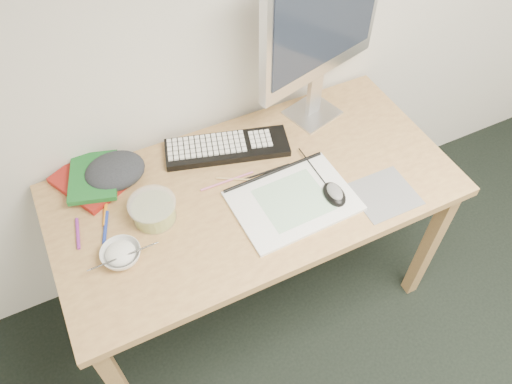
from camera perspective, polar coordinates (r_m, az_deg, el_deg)
desk at (r=1.79m, az=-0.18°, el=-1.13°), size 1.40×0.70×0.75m
mousepad at (r=1.76m, az=14.42°, el=-0.26°), size 0.21×0.19×0.00m
sketchpad at (r=1.69m, az=4.28°, el=-1.02°), size 0.41×0.30×0.01m
keyboard at (r=1.84m, az=-3.32°, el=5.09°), size 0.47×0.26×0.03m
monitor at (r=1.77m, az=7.56°, el=18.30°), size 0.53×0.21×0.62m
mouse at (r=1.70m, az=8.98°, el=0.00°), size 0.08×0.12×0.04m
rice_bowl at (r=1.60m, az=-15.15°, el=-6.92°), size 0.13×0.13×0.04m
chopsticks at (r=1.57m, az=-14.94°, el=-7.13°), size 0.21×0.02×0.02m
fruit_tub at (r=1.65m, az=-11.65°, el=-2.07°), size 0.19×0.19×0.08m
book_red at (r=1.83m, az=-18.47°, el=1.19°), size 0.27×0.29×0.02m
book_green at (r=1.80m, az=-18.08°, el=1.66°), size 0.22×0.26×0.02m
cloth_lump at (r=1.80m, az=-15.81°, el=2.32°), size 0.21×0.19×0.07m
pencil_pink at (r=1.75m, az=-3.31°, el=1.26°), size 0.20×0.01×0.01m
pencil_tan at (r=1.75m, az=-1.41°, el=1.44°), size 0.17×0.10×0.01m
pencil_black at (r=1.77m, az=1.23°, el=2.32°), size 0.18×0.01×0.01m
marker_blue at (r=1.69m, az=-16.82°, el=-3.88°), size 0.05×0.12×0.01m
marker_orange at (r=1.73m, az=-16.84°, el=-2.09°), size 0.05×0.12×0.01m
marker_purple at (r=1.71m, az=-19.70°, el=-4.47°), size 0.03×0.12×0.01m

